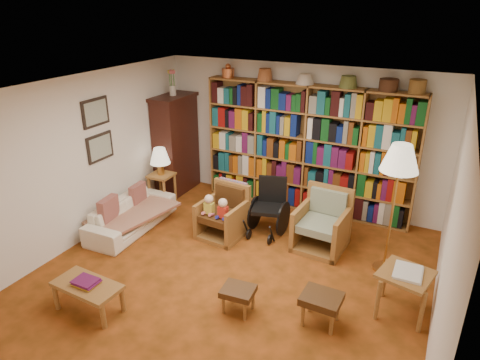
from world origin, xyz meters
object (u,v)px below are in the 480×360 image
Objects in this scene: side_table_lamp at (162,182)px; armchair_sage at (323,225)px; footstool_a at (238,293)px; side_table_papers at (405,279)px; coffee_table at (87,288)px; sofa at (132,215)px; wheelchair at (269,208)px; footstool_b at (321,301)px; armchair_leather at (225,214)px; floor_lamp at (400,163)px.

armchair_sage is at bearing -1.87° from side_table_lamp.
side_table_lamp is 1.41× the size of footstool_a.
coffee_table is (-3.35, -1.61, -0.16)m from side_table_papers.
sofa is 1.82× the size of wheelchair.
sofa is 3.49m from footstool_b.
footstool_a is at bearing -103.42° from armchair_sage.
sofa is at bearing 115.19° from coffee_table.
footstool_b is at bearing -143.96° from side_table_papers.
footstool_b is at bearing -33.96° from armchair_leather.
coffee_table is (-3.03, -2.46, -1.25)m from floor_lamp.
side_table_papers is at bearing -40.53° from armchair_sage.
side_table_lamp is at bearing 178.13° from armchair_sage.
armchair_sage reaches higher than sofa.
armchair_sage is 1.05× the size of coffee_table.
side_table_papers reaches higher than footstool_b.
side_table_papers is 0.78× the size of coffee_table.
wheelchair is 2.96m from coffee_table.
footstool_a is 0.48× the size of coffee_table.
footstool_b is at bearing -108.68° from floor_lamp.
sofa is 4.15m from floor_lamp.
armchair_sage is at bearing 76.58° from footstool_a.
coffee_table is at bearing -71.18° from side_table_lamp.
armchair_leather is 0.46× the size of floor_lamp.
wheelchair is (2.13, -0.09, -0.01)m from side_table_lamp.
floor_lamp is (3.98, -0.34, 1.14)m from side_table_lamp.
armchair_leather is at bearing 165.10° from side_table_papers.
footstool_a is at bearing 25.92° from coffee_table.
side_table_papers is 1.01m from footstool_b.
side_table_lamp is at bearing 177.71° from wheelchair.
footstool_b reaches higher than footstool_a.
armchair_sage is at bearing 139.47° from side_table_papers.
wheelchair is 2.23× the size of footstool_a.
footstool_a is at bearing -154.60° from side_table_papers.
footstool_a is (2.46, -1.04, 0.02)m from sofa.
armchair_leather reaches higher than footstool_a.
side_table_papers is 1.45× the size of footstool_b.
floor_lamp reaches higher than side_table_papers.
footstool_b is (0.48, -1.68, -0.03)m from armchair_sage.
sofa is 2.01m from coffee_table.
armchair_leather is 2.87m from side_table_papers.
side_table_lamp is 1.27× the size of footstool_b.
side_table_lamp is 0.63× the size of wheelchair.
sofa is 3.64× the size of footstool_b.
footstool_a is (-1.42, -1.68, -1.31)m from floor_lamp.
side_table_papers is (0.32, -0.85, -1.09)m from floor_lamp.
wheelchair is 1.07× the size of coffee_table.
floor_lamp is (0.96, -0.25, 1.23)m from armchair_sage.
footstool_a is at bearing -130.29° from floor_lamp.
floor_lamp reaches higher than armchair_sage.
armchair_leather is 2.03× the size of footstool_a.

